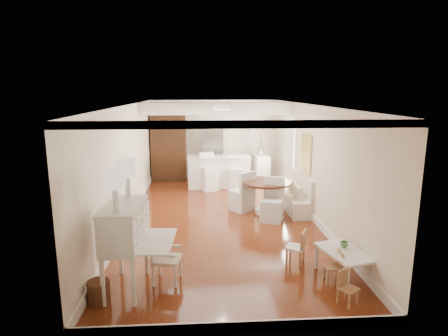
{
  "coord_description": "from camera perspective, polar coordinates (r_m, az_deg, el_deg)",
  "views": [
    {
      "loc": [
        -0.49,
        -8.84,
        3.14
      ],
      "look_at": [
        0.09,
        0.3,
        1.23
      ],
      "focal_mm": 30.0,
      "sensor_mm": 36.0,
      "label": 1
    }
  ],
  "objects": [
    {
      "name": "pantry_cabinet",
      "position": [
        13.22,
        -8.4,
        2.99
      ],
      "size": [
        1.2,
        0.6,
        2.3
      ],
      "primitive_type": "cube",
      "color": "#381E11",
      "rests_on": "ground"
    },
    {
      "name": "room",
      "position": [
        9.25,
        -0.31,
        4.58
      ],
      "size": [
        9.0,
        9.04,
        2.82
      ],
      "color": "maroon",
      "rests_on": "ground"
    },
    {
      "name": "slip_chair_near",
      "position": [
        9.19,
        7.38,
        -4.82
      ],
      "size": [
        0.66,
        0.67,
        1.06
      ],
      "primitive_type": "cube",
      "rotation": [
        0.0,
        0.0,
        -0.37
      ],
      "color": "white",
      "rests_on": "ground"
    },
    {
      "name": "banquette",
      "position": [
        10.02,
        10.87,
        -3.78
      ],
      "size": [
        0.52,
        1.6,
        0.98
      ],
      "primitive_type": "cube",
      "color": "silver",
      "rests_on": "ground"
    },
    {
      "name": "slip_chair_far",
      "position": [
        9.92,
        2.71,
        -3.45
      ],
      "size": [
        0.72,
        0.73,
        1.07
      ],
      "primitive_type": "cube",
      "rotation": [
        0.0,
        0.0,
        -2.5
      ],
      "color": "silver",
      "rests_on": "ground"
    },
    {
      "name": "breakfast_counter",
      "position": [
        12.24,
        -0.77,
        -0.61
      ],
      "size": [
        2.05,
        0.65,
        1.03
      ],
      "primitive_type": "cube",
      "color": "white",
      "rests_on": "ground"
    },
    {
      "name": "bar_stool_left",
      "position": [
        11.9,
        -2.31,
        -0.56
      ],
      "size": [
        0.63,
        0.63,
        1.2
      ],
      "primitive_type": "cube",
      "rotation": [
        0.0,
        0.0,
        0.39
      ],
      "color": "silver",
      "rests_on": "ground"
    },
    {
      "name": "gustavian_armchair",
      "position": [
        6.44,
        -8.72,
        -13.45
      ],
      "size": [
        0.55,
        0.55,
        0.82
      ],
      "primitive_type": "cube",
      "rotation": [
        0.0,
        0.0,
        1.4
      ],
      "color": "silver",
      "rests_on": "ground"
    },
    {
      "name": "kids_table",
      "position": [
        6.85,
        17.72,
        -13.84
      ],
      "size": [
        0.82,
        1.1,
        0.49
      ],
      "primitive_type": "cube",
      "rotation": [
        0.0,
        0.0,
        0.26
      ],
      "color": "white",
      "rests_on": "ground"
    },
    {
      "name": "sideboard",
      "position": [
        13.0,
        5.51,
        -0.07
      ],
      "size": [
        0.54,
        1.05,
        0.97
      ],
      "primitive_type": "cube",
      "rotation": [
        0.0,
        0.0,
        0.09
      ],
      "color": "beige",
      "rests_on": "ground"
    },
    {
      "name": "kids_chair_a",
      "position": [
        6.67,
        16.28,
        -14.22
      ],
      "size": [
        0.27,
        0.27,
        0.54
      ],
      "primitive_type": "cube",
      "rotation": [
        0.0,
        0.0,
        -1.62
      ],
      "color": "#9C6E47",
      "rests_on": "ground"
    },
    {
      "name": "bar_stool_right",
      "position": [
        12.06,
        1.79,
        -0.68
      ],
      "size": [
        0.44,
        0.44,
        1.08
      ],
      "primitive_type": "cube",
      "rotation": [
        0.0,
        0.0,
        -0.02
      ],
      "color": "white",
      "rests_on": "ground"
    },
    {
      "name": "wicker_basket",
      "position": [
        6.22,
        -18.54,
        -17.44
      ],
      "size": [
        0.42,
        0.42,
        0.34
      ],
      "primitive_type": "cylinder",
      "rotation": [
        0.0,
        0.0,
        0.3
      ],
      "color": "#532E1A",
      "rests_on": "ground"
    },
    {
      "name": "secretary_bureau",
      "position": [
        6.23,
        -14.82,
        -11.6
      ],
      "size": [
        1.17,
        1.19,
        1.42
      ],
      "primitive_type": "cube",
      "rotation": [
        0.0,
        0.0,
        -0.05
      ],
      "color": "silver",
      "rests_on": "ground"
    },
    {
      "name": "branch_vase",
      "position": [
        12.88,
        5.58,
        2.44
      ],
      "size": [
        0.24,
        0.24,
        0.19
      ],
      "primitive_type": "imported",
      "rotation": [
        0.0,
        0.0,
        0.41
      ],
      "color": "white",
      "rests_on": "sideboard"
    },
    {
      "name": "fridge",
      "position": [
        13.2,
        -0.13,
        2.01
      ],
      "size": [
        0.75,
        0.65,
        1.8
      ],
      "primitive_type": "imported",
      "color": "silver",
      "rests_on": "ground"
    },
    {
      "name": "kids_chair_b",
      "position": [
        7.12,
        10.86,
        -11.71
      ],
      "size": [
        0.43,
        0.43,
        0.66
      ],
      "primitive_type": "cube",
      "rotation": [
        0.0,
        0.0,
        -2.07
      ],
      "color": "#AA744D",
      "rests_on": "ground"
    },
    {
      "name": "dining_table",
      "position": [
        9.75,
        6.5,
        -4.48
      ],
      "size": [
        1.37,
        1.37,
        0.85
      ],
      "primitive_type": "cylinder",
      "rotation": [
        0.0,
        0.0,
        0.1
      ],
      "color": "#452216",
      "rests_on": "ground"
    },
    {
      "name": "pencil_cup",
      "position": [
        6.88,
        17.83,
        -11.03
      ],
      "size": [
        0.16,
        0.16,
        0.1
      ],
      "primitive_type": "imported",
      "rotation": [
        0.0,
        0.0,
        0.26
      ],
      "color": "#55884F",
      "rests_on": "kids_table"
    },
    {
      "name": "kids_chair_c",
      "position": [
        6.12,
        18.4,
        -16.95
      ],
      "size": [
        0.35,
        0.35,
        0.52
      ],
      "primitive_type": "cube",
      "rotation": [
        0.0,
        0.0,
        0.58
      ],
      "color": "#A5714B",
      "rests_on": "ground"
    }
  ]
}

